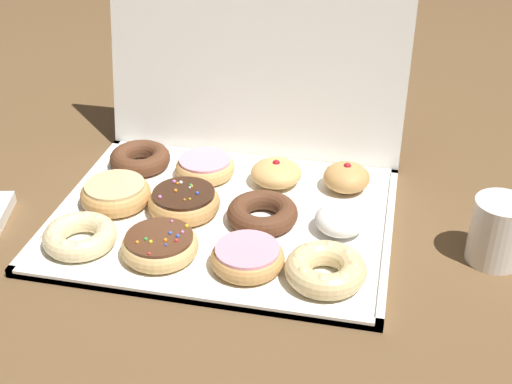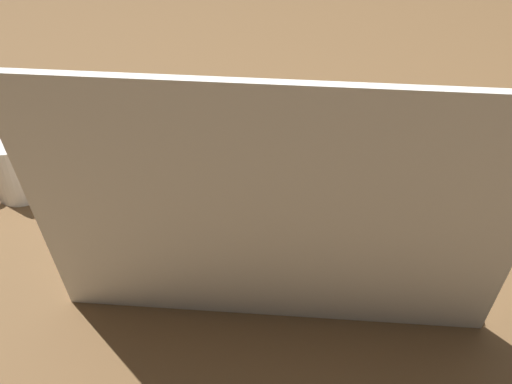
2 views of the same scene
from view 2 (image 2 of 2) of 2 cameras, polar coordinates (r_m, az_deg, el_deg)
name	(u,v)px [view 2 (image 2 of 2)]	position (r m, az deg, el deg)	size (l,w,h in m)	color
ground_plane	(281,209)	(1.04, 2.20, -1.51)	(3.00, 3.00, 0.00)	brown
donut_box	(281,207)	(1.04, 2.21, -1.29)	(0.55, 0.42, 0.01)	white
box_lid_open	(273,221)	(0.72, 1.52, -2.56)	(0.55, 0.40, 0.01)	white
cruller_donut_0	(399,156)	(1.13, 12.49, 3.14)	(0.11, 0.11, 0.04)	beige
sprinkle_donut_1	(323,152)	(1.12, 5.95, 3.50)	(0.12, 0.12, 0.04)	#E5B770
pink_frosted_donut_2	(245,149)	(1.12, -1.00, 3.84)	(0.11, 0.11, 0.03)	tan
cruller_donut_3	(179,142)	(1.14, -6.81, 4.36)	(0.12, 0.12, 0.04)	#EACC8C
glazed_ring_donut_4	(401,199)	(1.03, 12.63, -0.62)	(0.12, 0.12, 0.04)	tan
sprinkle_donut_5	(323,197)	(1.02, 5.95, -0.40)	(0.12, 0.12, 0.04)	tan
chocolate_cake_ring_donut_6	(239,195)	(1.02, -1.48, -0.25)	(0.12, 0.12, 0.03)	#59331E
powdered_filled_donut_7	(160,189)	(1.04, -8.45, 0.30)	(0.08, 0.08, 0.04)	white
chocolate_cake_ring_donut_8	(413,263)	(0.94, 13.69, -6.07)	(0.11, 0.11, 0.03)	#59331E
pink_frosted_donut_9	(323,253)	(0.93, 5.89, -5.37)	(0.11, 0.11, 0.04)	tan
jelly_filled_donut_10	(232,247)	(0.93, -2.16, -4.88)	(0.09, 0.09, 0.05)	tan
jelly_filled_donut_11	(145,244)	(0.94, -9.73, -4.55)	(0.08, 0.08, 0.05)	tan
coffee_mug	(14,165)	(1.11, -20.58, 2.24)	(0.10, 0.08, 0.10)	white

